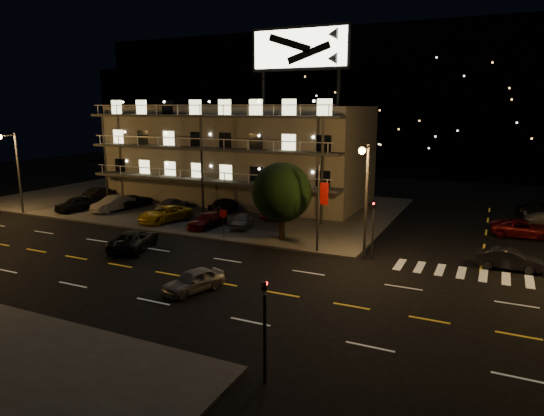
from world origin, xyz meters
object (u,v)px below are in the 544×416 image
at_px(lot_car_7, 173,204).
at_px(lot_car_2, 165,214).
at_px(side_car_0, 509,259).
at_px(road_car_west, 134,240).
at_px(road_car_east, 194,280).
at_px(lot_car_4, 242,220).
at_px(tree, 281,194).

bearing_deg(lot_car_7, lot_car_2, 117.95).
distance_m(side_car_0, road_car_west, 26.22).
distance_m(road_car_east, road_car_west, 10.23).
relative_size(lot_car_2, road_car_east, 1.36).
relative_size(lot_car_4, road_car_west, 0.71).
distance_m(tree, lot_car_7, 15.65).
xyz_separation_m(lot_car_4, side_car_0, (20.90, -1.93, -0.10)).
xyz_separation_m(tree, lot_car_4, (-4.59, 1.99, -3.00)).
xyz_separation_m(lot_car_2, side_car_0, (28.38, -0.91, -0.19)).
xyz_separation_m(lot_car_4, lot_car_7, (-9.81, 3.34, -0.02)).
height_order(tree, lot_car_7, tree).
bearing_deg(road_car_west, tree, -160.83).
relative_size(lot_car_4, lot_car_7, 0.87).
distance_m(lot_car_7, road_car_west, 13.29).
height_order(lot_car_2, side_car_0, lot_car_2).
height_order(tree, lot_car_2, tree).
bearing_deg(lot_car_2, road_car_east, -28.54).
height_order(lot_car_4, side_car_0, lot_car_4).
relative_size(lot_car_2, lot_car_4, 1.40).
bearing_deg(lot_car_4, lot_car_2, 174.96).
bearing_deg(lot_car_4, side_car_0, -18.10).
distance_m(tree, lot_car_2, 12.46).
bearing_deg(side_car_0, road_car_west, 105.08).
height_order(lot_car_4, road_car_west, road_car_west).
xyz_separation_m(tree, lot_car_7, (-14.40, 5.33, -3.01)).
xyz_separation_m(lot_car_7, road_car_west, (5.40, -12.14, -0.04)).
bearing_deg(tree, side_car_0, 0.21).
height_order(tree, lot_car_4, tree).
xyz_separation_m(lot_car_2, road_car_east, (11.91, -12.93, -0.22)).
relative_size(lot_car_2, road_car_west, 1.00).
distance_m(lot_car_4, road_car_west, 9.84).
height_order(lot_car_2, lot_car_7, lot_car_2).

